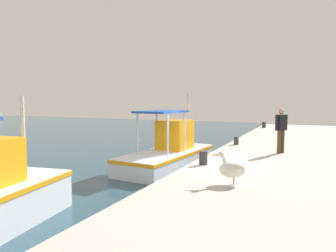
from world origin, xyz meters
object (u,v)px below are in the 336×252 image
object	(u,v)px
pelican	(232,168)
mooring_bollard_second	(236,141)
mooring_bollard_third	(264,125)
fishing_boat_third	(169,152)
mooring_bollard_nearest	(203,158)
fisherman_standing	(281,128)

from	to	relation	value
pelican	mooring_bollard_second	bearing A→B (deg)	11.27
pelican	mooring_bollard_third	world-z (taller)	pelican
fishing_boat_third	pelican	bearing A→B (deg)	-140.12
fishing_boat_third	pelican	size ratio (longest dim) A/B	5.82
pelican	mooring_bollard_nearest	size ratio (longest dim) A/B	2.16
mooring_bollard_third	mooring_bollard_nearest	bearing A→B (deg)	180.00
mooring_bollard_nearest	mooring_bollard_second	bearing A→B (deg)	-0.00
fisherman_standing	mooring_bollard_nearest	bearing A→B (deg)	148.27
fishing_boat_third	fisherman_standing	bearing A→B (deg)	-79.11
mooring_bollard_nearest	mooring_bollard_second	size ratio (longest dim) A/B	1.19
pelican	fisherman_standing	bearing A→B (deg)	-7.58
fisherman_standing	mooring_bollard_nearest	size ratio (longest dim) A/B	3.94
fisherman_standing	pelican	bearing A→B (deg)	172.42
fishing_boat_third	mooring_bollard_third	xyz separation A→B (m)	(12.23, -2.38, 0.38)
mooring_bollard_third	mooring_bollard_second	bearing A→B (deg)	-180.00
pelican	mooring_bollard_second	xyz separation A→B (m)	(6.98, 1.39, -0.21)
pelican	mooring_bollard_second	world-z (taller)	pelican
mooring_bollard_second	pelican	bearing A→B (deg)	-168.73
fisherman_standing	mooring_bollard_second	bearing A→B (deg)	52.73
fishing_boat_third	pelican	xyz separation A→B (m)	(-4.51, -3.77, 0.56)
fishing_boat_third	mooring_bollard_third	distance (m)	12.47
mooring_bollard_nearest	fishing_boat_third	bearing A→B (deg)	43.11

